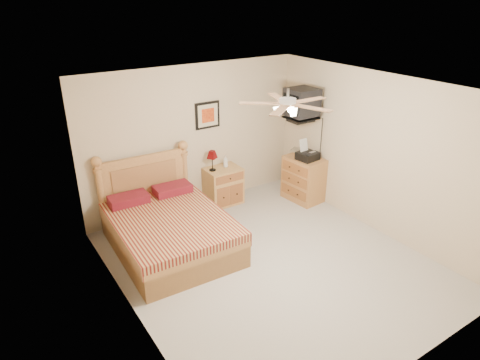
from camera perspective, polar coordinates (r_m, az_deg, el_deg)
name	(u,v)px	position (r m, az deg, el deg)	size (l,w,h in m)	color
floor	(271,263)	(6.26, 4.18, -10.95)	(4.50, 4.50, 0.00)	#A9A299
ceiling	(277,89)	(5.24, 5.01, 12.04)	(4.00, 4.50, 0.04)	white
wall_back	(194,138)	(7.41, -6.17, 5.56)	(4.00, 0.04, 2.50)	#CAB695
wall_front	(425,269)	(4.33, 23.39, -10.83)	(4.00, 0.04, 2.50)	#CAB695
wall_left	(127,226)	(4.80, -14.82, -5.96)	(0.04, 4.50, 2.50)	#CAB695
wall_right	(376,154)	(6.97, 17.72, 3.31)	(0.04, 4.50, 2.50)	#CAB695
bed	(169,211)	(6.30, -9.43, -4.04)	(1.54, 2.02, 1.31)	#A76F41
nightstand	(223,186)	(7.74, -2.26, -0.77)	(0.62, 0.47, 0.68)	#AB8242
table_lamp	(212,161)	(7.46, -3.72, 2.60)	(0.20, 0.20, 0.37)	#530608
lotion_bottle	(226,161)	(7.63, -1.95, 2.52)	(0.08, 0.08, 0.22)	silver
framed_picture	(207,115)	(7.41, -4.36, 8.61)	(0.46, 0.04, 0.46)	black
dresser	(304,179)	(7.92, 8.47, 0.15)	(0.48, 0.69, 0.82)	#A26236
fax_machine	(308,150)	(7.64, 9.05, 3.96)	(0.33, 0.36, 0.36)	black
magazine_lower	(297,154)	(7.90, 7.56, 3.47)	(0.21, 0.28, 0.03)	beige
magazine_upper	(297,152)	(7.93, 7.64, 3.73)	(0.22, 0.30, 0.02)	gray
wall_tv	(308,103)	(7.50, 9.11, 10.08)	(0.56, 0.46, 0.58)	black
ceiling_fan	(288,104)	(5.12, 6.36, 10.09)	(1.14, 1.14, 0.28)	white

